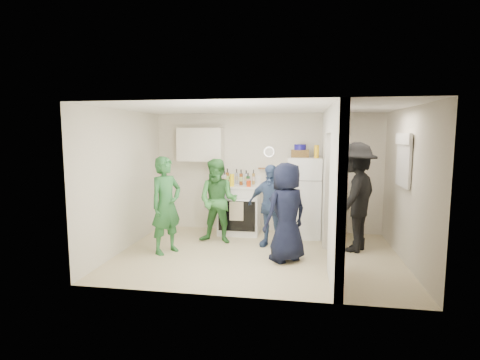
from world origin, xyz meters
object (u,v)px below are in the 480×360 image
wicker_basket (300,154)px  person_nook (355,197)px  person_navy (286,212)px  stove (240,209)px  blue_bowl (300,147)px  person_denim (270,206)px  person_green_left (166,205)px  person_green_center (218,201)px  yellow_cup_stack_top (317,152)px  fridge (304,197)px

wicker_basket → person_nook: 1.48m
person_navy → stove: bearing=-98.7°
blue_bowl → person_denim: blue_bowl is taller
stove → person_green_left: bearing=-125.6°
person_green_left → person_navy: person_green_left is taller
person_denim → stove: bearing=151.0°
person_green_center → person_navy: 1.57m
person_denim → person_navy: person_navy is taller
yellow_cup_stack_top → person_denim: 1.45m
person_green_left → person_navy: bearing=-60.5°
person_green_left → person_denim: 1.89m
stove → fridge: (1.33, -0.03, 0.29)m
person_denim → person_nook: bearing=18.6°
fridge → yellow_cup_stack_top: size_ratio=6.44×
wicker_basket → person_denim: (-0.52, -0.82, -0.92)m
stove → yellow_cup_stack_top: (1.55, -0.13, 1.22)m
blue_bowl → yellow_cup_stack_top: (0.32, -0.15, -0.08)m
person_green_left → person_navy: 2.09m
person_green_center → person_denim: (1.00, -0.07, -0.04)m
person_green_left → person_green_center: bearing=-13.6°
fridge → person_nook: (0.88, -0.80, 0.16)m
wicker_basket → blue_bowl: bearing=0.0°
fridge → person_navy: (-0.30, -1.54, 0.01)m
person_navy → person_nook: person_nook is taller
blue_bowl → person_nook: bearing=-40.8°
stove → person_nook: size_ratio=0.53×
person_nook → fridge: bearing=-103.6°
stove → person_green_left: size_ratio=0.60×
person_green_left → person_nook: 3.33m
person_green_center → person_navy: (1.32, -0.84, 0.01)m
fridge → blue_bowl: bearing=153.4°
fridge → person_navy: size_ratio=0.99×
fridge → person_green_left: 2.79m
wicker_basket → yellow_cup_stack_top: size_ratio=1.40×
wicker_basket → person_green_center: 1.91m
person_nook → person_green_left: bearing=-50.3°
person_green_left → person_denim: size_ratio=1.11×
person_green_center → person_denim: person_green_center is taller
fridge → person_nook: 1.20m
fridge → person_green_left: bearing=-148.8°
person_green_left → person_green_center: size_ratio=1.05×
person_green_left → person_navy: (2.08, -0.10, -0.03)m
wicker_basket → yellow_cup_stack_top: (0.32, -0.15, 0.05)m
yellow_cup_stack_top → person_nook: bearing=-46.5°
blue_bowl → yellow_cup_stack_top: size_ratio=0.96×
wicker_basket → person_navy: 1.82m
yellow_cup_stack_top → stove: bearing=175.2°
stove → person_denim: bearing=-48.6°
blue_bowl → person_green_center: size_ratio=0.15×
stove → blue_bowl: blue_bowl is taller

